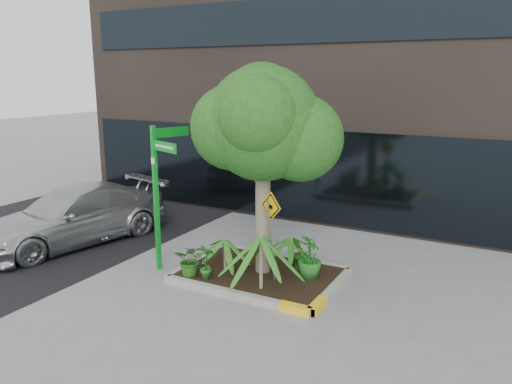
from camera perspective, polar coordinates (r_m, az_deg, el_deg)
The scene contains 14 objects.
ground at distance 10.51m, azimuth -1.29°, elevation -10.17°, with size 80.00×80.00×0.00m, color gray.
asphalt_road at distance 14.66m, azimuth -24.04°, elevation -4.48°, with size 7.00×80.00×0.01m, color black.
planter at distance 10.59m, azimuth 0.55°, elevation -9.39°, with size 3.35×2.36×0.15m.
tree at distance 9.92m, azimuth 0.86°, elevation 7.84°, with size 2.96×2.63×4.44m.
palm_front at distance 9.45m, azimuth 0.59°, elevation -5.05°, with size 1.27×1.27×1.42m.
palm_left at distance 10.56m, azimuth -3.57°, elevation -5.40°, with size 0.79×0.79×0.88m.
palm_back at distance 10.73m, azimuth 4.04°, elevation -5.15°, with size 0.78×0.78×0.87m.
parked_car at distance 13.45m, azimuth -20.07°, elevation -2.55°, with size 1.98×4.86×1.41m, color #B9BABE.
shrub_a at distance 10.38m, azimuth -7.46°, elevation -7.70°, with size 0.60×0.60×0.67m, color #235718.
shrub_b at distance 10.22m, azimuth 6.15°, elevation -7.41°, with size 0.49×0.49×0.87m, color #216A20.
shrub_c at distance 10.16m, azimuth -5.71°, elevation -7.88°, with size 0.40×0.40×0.75m, color #286A20.
shrub_d at distance 10.63m, azimuth 5.04°, elevation -6.98°, with size 0.40×0.40×0.72m, color #235D1B.
street_sign_post at distance 10.76m, azimuth -10.99°, elevation 1.06°, with size 0.88×1.14×3.16m.
cattle_sign at distance 9.70m, azimuth 1.72°, elevation -3.42°, with size 0.53×0.25×1.84m.
Camera 1 is at (4.78, -8.38, 4.17)m, focal length 35.00 mm.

